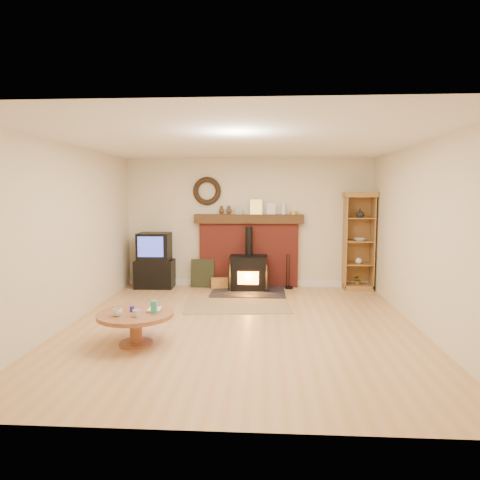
# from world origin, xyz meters

# --- Properties ---
(ground) EXTENTS (5.50, 5.50, 0.00)m
(ground) POSITION_xyz_m (0.00, 0.00, 0.00)
(ground) COLOR tan
(ground) RESTS_ON ground
(room_shell) EXTENTS (5.02, 5.52, 2.61)m
(room_shell) POSITION_xyz_m (-0.02, 0.09, 1.72)
(room_shell) COLOR beige
(room_shell) RESTS_ON ground
(chimney_breast) EXTENTS (2.20, 0.22, 1.78)m
(chimney_breast) POSITION_xyz_m (0.00, 2.67, 0.80)
(chimney_breast) COLOR maroon
(chimney_breast) RESTS_ON ground
(wood_stove) EXTENTS (1.40, 1.00, 1.24)m
(wood_stove) POSITION_xyz_m (0.01, 2.27, 0.33)
(wood_stove) COLOR black
(wood_stove) RESTS_ON ground
(area_rug) EXTENTS (1.85, 1.35, 0.01)m
(area_rug) POSITION_xyz_m (-0.14, 1.19, 0.01)
(area_rug) COLOR brown
(area_rug) RESTS_ON ground
(tv_unit) EXTENTS (0.77, 0.56, 1.11)m
(tv_unit) POSITION_xyz_m (-1.90, 2.47, 0.53)
(tv_unit) COLOR black
(tv_unit) RESTS_ON ground
(curio_cabinet) EXTENTS (0.62, 0.45, 1.93)m
(curio_cabinet) POSITION_xyz_m (2.18, 2.55, 0.97)
(curio_cabinet) COLOR #9A6632
(curio_cabinet) RESTS_ON ground
(firelog_box) EXTENTS (0.38, 0.27, 0.21)m
(firelog_box) POSITION_xyz_m (-0.57, 2.40, 0.11)
(firelog_box) COLOR yellow
(firelog_box) RESTS_ON ground
(leaning_painting) EXTENTS (0.48, 0.13, 0.57)m
(leaning_painting) POSITION_xyz_m (-0.94, 2.55, 0.29)
(leaning_painting) COLOR black
(leaning_painting) RESTS_ON ground
(fire_tools) EXTENTS (0.16, 0.16, 0.70)m
(fire_tools) POSITION_xyz_m (0.81, 2.50, 0.11)
(fire_tools) COLOR black
(fire_tools) RESTS_ON ground
(coffee_table) EXTENTS (0.96, 0.96, 0.57)m
(coffee_table) POSITION_xyz_m (-1.29, -0.82, 0.33)
(coffee_table) COLOR brown
(coffee_table) RESTS_ON ground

